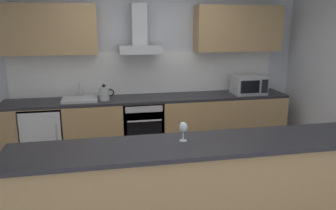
% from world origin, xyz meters
% --- Properties ---
extents(ground, '(5.87, 4.69, 0.02)m').
position_xyz_m(ground, '(0.00, 0.00, -0.01)').
color(ground, gray).
extents(wall_back, '(5.87, 0.12, 2.60)m').
position_xyz_m(wall_back, '(0.00, 1.90, 1.30)').
color(wall_back, silver).
rests_on(wall_back, ground).
extents(backsplash_tile, '(4.14, 0.02, 0.66)m').
position_xyz_m(backsplash_tile, '(0.00, 1.83, 1.23)').
color(backsplash_tile, white).
extents(counter_back, '(4.28, 0.60, 0.90)m').
position_xyz_m(counter_back, '(0.00, 1.52, 0.45)').
color(counter_back, tan).
rests_on(counter_back, ground).
extents(counter_island, '(3.49, 0.64, 0.97)m').
position_xyz_m(counter_island, '(0.17, -0.70, 0.49)').
color(counter_island, tan).
rests_on(counter_island, ground).
extents(upper_cabinets, '(4.23, 0.32, 0.70)m').
position_xyz_m(upper_cabinets, '(-0.00, 1.67, 1.91)').
color(upper_cabinets, tan).
extents(oven, '(0.60, 0.62, 0.80)m').
position_xyz_m(oven, '(-0.14, 1.50, 0.46)').
color(oven, slate).
rests_on(oven, ground).
extents(refrigerator, '(0.58, 0.60, 0.85)m').
position_xyz_m(refrigerator, '(-1.57, 1.50, 0.43)').
color(refrigerator, white).
rests_on(refrigerator, ground).
extents(microwave, '(0.50, 0.38, 0.30)m').
position_xyz_m(microwave, '(1.57, 1.47, 1.05)').
color(microwave, '#B7BABC').
rests_on(microwave, counter_back).
extents(sink, '(0.50, 0.40, 0.26)m').
position_xyz_m(sink, '(-1.04, 1.51, 0.93)').
color(sink, silver).
rests_on(sink, counter_back).
extents(kettle, '(0.29, 0.15, 0.24)m').
position_xyz_m(kettle, '(-0.68, 1.46, 1.01)').
color(kettle, '#B7BABC').
rests_on(kettle, counter_back).
extents(range_hood, '(0.62, 0.45, 0.72)m').
position_xyz_m(range_hood, '(-0.14, 1.63, 1.79)').
color(range_hood, '#B7BABC').
extents(wine_glass, '(0.08, 0.08, 0.18)m').
position_xyz_m(wine_glass, '(-0.02, -0.62, 1.09)').
color(wine_glass, silver).
rests_on(wine_glass, counter_island).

